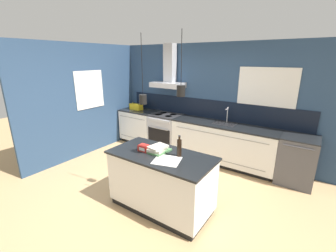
{
  "coord_description": "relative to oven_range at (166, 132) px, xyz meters",
  "views": [
    {
      "loc": [
        2.16,
        -2.8,
        2.27
      ],
      "look_at": [
        -0.11,
        0.51,
        1.05
      ],
      "focal_mm": 24.0,
      "sensor_mm": 36.0,
      "label": 1
    }
  ],
  "objects": [
    {
      "name": "paper_pile",
      "position": [
        1.53,
        -2.16,
        0.46
      ],
      "size": [
        0.44,
        0.42,
        0.01
      ],
      "color": "silver",
      "rests_on": "kitchen_island"
    },
    {
      "name": "dishwasher",
      "position": [
        2.97,
        0.0,
        -0.0
      ],
      "size": [
        0.62,
        0.65,
        0.91
      ],
      "color": "#4C4C51",
      "rests_on": "ground_plane"
    },
    {
      "name": "oven_range",
      "position": [
        0.0,
        0.0,
        0.0
      ],
      "size": [
        0.75,
        0.66,
        0.91
      ],
      "color": "#B5B5BA",
      "rests_on": "ground_plane"
    },
    {
      "name": "bottle_on_island",
      "position": [
        1.59,
        -1.94,
        0.59
      ],
      "size": [
        0.07,
        0.07,
        0.32
      ],
      "color": "black",
      "rests_on": "kitchen_island"
    },
    {
      "name": "book_stack",
      "position": [
        1.25,
        -1.98,
        0.5
      ],
      "size": [
        0.27,
        0.34,
        0.1
      ],
      "color": "#4C7F4C",
      "rests_on": "kitchen_island"
    },
    {
      "name": "kitchen_island",
      "position": [
        1.34,
        -2.04,
        0.0
      ],
      "size": [
        1.58,
        0.79,
        0.91
      ],
      "color": "black",
      "rests_on": "ground_plane"
    },
    {
      "name": "wall_left",
      "position": [
        -1.45,
        -0.99,
        0.85
      ],
      "size": [
        0.08,
        3.8,
        2.6
      ],
      "color": "navy",
      "rests_on": "ground_plane"
    },
    {
      "name": "counter_run_sink",
      "position": [
        1.51,
        0.01,
        0.01
      ],
      "size": [
        2.29,
        0.64,
        1.25
      ],
      "color": "black",
      "rests_on": "ground_plane"
    },
    {
      "name": "yellow_toolbox",
      "position": [
        -1.0,
        0.0,
        0.54
      ],
      "size": [
        0.34,
        0.18,
        0.19
      ],
      "color": "gold",
      "rests_on": "counter_run_left"
    },
    {
      "name": "counter_run_left",
      "position": [
        -0.88,
        0.01,
        0.01
      ],
      "size": [
        1.03,
        0.64,
        0.91
      ],
      "color": "black",
      "rests_on": "ground_plane"
    },
    {
      "name": "red_supply_box",
      "position": [
        1.05,
        -2.07,
        0.5
      ],
      "size": [
        0.18,
        0.13,
        0.09
      ],
      "color": "red",
      "rests_on": "kitchen_island"
    },
    {
      "name": "wall_back",
      "position": [
        0.92,
        0.31,
        0.9
      ],
      "size": [
        5.6,
        2.49,
        2.6
      ],
      "color": "navy",
      "rests_on": "ground_plane"
    },
    {
      "name": "ground_plane",
      "position": [
        0.98,
        -1.69,
        -0.46
      ],
      "size": [
        16.0,
        16.0,
        0.0
      ],
      "primitive_type": "plane",
      "color": "tan",
      "rests_on": "ground"
    }
  ]
}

